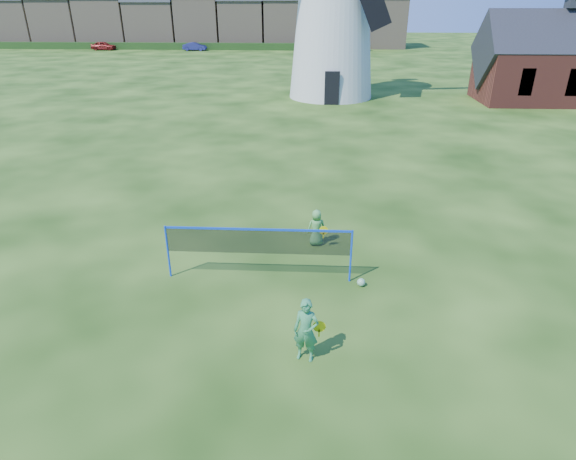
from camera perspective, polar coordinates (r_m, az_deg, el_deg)
The scene contains 11 objects.
ground at distance 12.99m, azimuth -1.00°, elevation -6.91°, with size 220.00×220.00×0.00m, color black.
windmill at distance 38.94m, azimuth 5.47°, elevation 25.38°, with size 15.05×6.44×19.96m.
chapel at distance 42.05m, azimuth 29.64°, elevation 16.84°, with size 11.51×5.58×9.73m.
badminton_net at distance 12.86m, azimuth -3.57°, elevation -1.45°, with size 5.05×0.05×1.55m.
player_girl at distance 10.28m, azimuth 2.17°, elevation -11.88°, with size 0.72×0.46×1.48m.
player_boy at distance 14.95m, azimuth 3.42°, elevation 0.29°, with size 0.68×0.48×1.17m.
play_ball at distance 13.17m, azimuth 8.71°, elevation -6.18°, with size 0.22×0.22×0.22m, color green.
terraced_houses at distance 85.23m, azimuth -11.19°, elevation 23.35°, with size 66.98×8.40×8.25m.
hedge at distance 80.47m, azimuth -14.39°, elevation 20.46°, with size 62.00×0.80×1.00m, color #193814.
car_left at distance 82.32m, azimuth -21.13°, elevation 19.80°, with size 1.47×3.66×1.25m, color maroon.
car_right at distance 77.92m, azimuth -11.05°, elevation 20.67°, with size 1.22×3.51×1.16m, color navy.
Camera 1 is at (0.80, -10.89, 7.03)m, focal length 29.83 mm.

